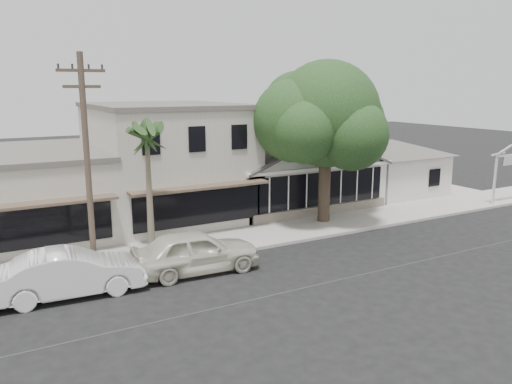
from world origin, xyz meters
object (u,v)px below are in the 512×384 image
car_1 (71,273)px  car_0 (196,251)px  utility_pole (87,162)px  shade_tree (322,117)px

car_1 → car_0: bearing=-86.8°
car_0 → car_1: bearing=92.8°
utility_pole → car_0: bearing=-21.8°
utility_pole → shade_tree: (13.14, 2.40, 1.25)m
car_0 → shade_tree: (9.29, 3.94, 5.12)m
utility_pole → car_1: size_ratio=1.68×
car_1 → shade_tree: shade_tree is taller
car_1 → shade_tree: 15.69m
utility_pole → shade_tree: bearing=10.3°
car_0 → shade_tree: bearing=-63.9°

